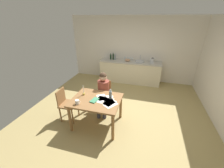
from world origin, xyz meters
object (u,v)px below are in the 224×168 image
Objects in this scene: stovetop_kettle at (152,60)px; mixing_bowl at (127,60)px; bottle_vinegar at (113,57)px; wine_glass_by_kettle at (130,58)px; bottle_wine_red at (115,57)px; wine_glass_back_left at (128,57)px; person_seated at (103,91)px; chair_side_empty at (66,103)px; candlestick at (84,92)px; coffee_mug at (77,102)px; book_magazine at (94,100)px; wine_bottle_on_table at (110,95)px; wine_glass_near_sink at (132,58)px; bottle_oil at (111,57)px; dining_table at (96,103)px; chair_at_table at (104,94)px; wine_glass_back_right at (125,57)px; sink_unit at (140,61)px.

mixing_bowl is at bearing -178.70° from stovetop_kettle.
mixing_bowl is (0.63, -0.10, -0.07)m from bottle_vinegar.
wine_glass_by_kettle is (0.08, 0.17, 0.06)m from mixing_bowl.
wine_glass_back_left is (0.53, 0.08, 0.00)m from bottle_wine_red.
chair_side_empty is at bearing -145.25° from person_seated.
bottle_wine_red is (0.10, 2.81, 0.19)m from candlestick.
wine_glass_back_left is at bearing 77.84° from candlestick.
coffee_mug is (-0.32, -0.86, 0.12)m from person_seated.
book_magazine is 0.40m from wine_bottle_on_table.
stovetop_kettle is 0.82m from wine_glass_near_sink.
bottle_oil is 0.81m from wine_glass_by_kettle.
wine_glass_by_kettle is 0.09m from wine_glass_back_left.
mixing_bowl reaches higher than dining_table.
wine_glass_near_sink is at bearing 67.08° from chair_side_empty.
wine_glass_near_sink reaches higher than dining_table.
wine_glass_near_sink reaches higher than wine_bottle_on_table.
person_seated reaches higher than chair_side_empty.
chair_at_table is 5.68× the size of wine_glass_back_left.
chair_at_table is 3.44× the size of bottle_wine_red.
wine_glass_near_sink reaches higher than chair_side_empty.
wine_glass_near_sink is (0.45, 3.07, 0.25)m from book_magazine.
wine_bottle_on_table reaches higher than chair_at_table.
bottle_wine_red is 1.15× the size of stovetop_kettle.
wine_bottle_on_table is at bearing -77.81° from bottle_wine_red.
wine_glass_by_kettle is (0.81, 0.08, 0.00)m from bottle_oil.
dining_table is at bearing -16.56° from candlestick.
dining_table is 3.03m from wine_glass_back_left.
chair_at_table is at bearing -93.93° from wine_glass_back_right.
wine_glass_near_sink is at bearing 169.45° from stovetop_kettle.
person_seated is 7.76× the size of wine_glass_by_kettle.
wine_glass_near_sink reaches higher than book_magazine.
wine_glass_near_sink is at bearing 81.80° from dining_table.
chair_at_table is 0.73× the size of person_seated.
stovetop_kettle is at bearing -0.49° from sink_unit.
chair_at_table is at bearing 121.51° from wine_bottle_on_table.
sink_unit reaches higher than chair_at_table.
wine_bottle_on_table is at bearing 0.84° from candlestick.
sink_unit is 2.34× the size of wine_glass_by_kettle.
mixing_bowl is 0.18m from wine_glass_back_left.
chair_side_empty is at bearing -97.26° from bottle_oil.
coffee_mug reaches higher than book_magazine.
candlestick is at bearing 15.75° from chair_side_empty.
bottle_oil reaches higher than wine_bottle_on_table.
bottle_wine_red is 0.62m from wine_glass_by_kettle.
person_seated is 4.70× the size of bottle_wine_red.
coffee_mug is at bearing -99.96° from wine_glass_back_left.
bottle_wine_red is (0.19, 0.00, 0.00)m from bottle_oil.
book_magazine is (0.83, -0.05, 0.26)m from chair_side_empty.
chair_at_table is 2.33m from sink_unit.
bottle_vinegar is (-0.35, 2.99, 0.26)m from book_magazine.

